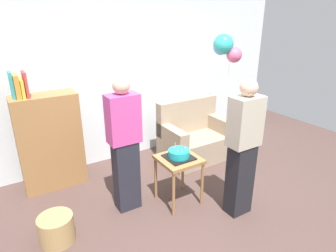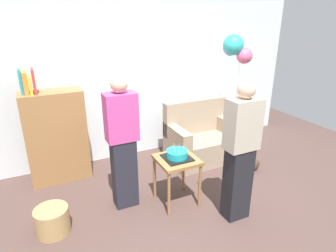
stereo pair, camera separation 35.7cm
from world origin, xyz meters
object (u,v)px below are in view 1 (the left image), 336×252
(side_table, at_px, (179,165))
(handbag, at_px, (245,161))
(wicker_basket, at_px, (57,229))
(couch, at_px, (194,138))
(person_blowing_candles, at_px, (125,146))
(person_holding_cake, at_px, (243,149))
(birthday_cake, at_px, (179,154))
(balloon_bunch, at_px, (225,48))
(bookshelf, at_px, (49,141))

(side_table, xyz_separation_m, handbag, (1.40, 0.19, -0.42))
(wicker_basket, bearing_deg, couch, 18.80)
(person_blowing_candles, xyz_separation_m, person_holding_cake, (1.09, -0.79, 0.00))
(birthday_cake, bearing_deg, balloon_bunch, 31.28)
(wicker_basket, bearing_deg, bookshelf, 79.02)
(couch, xyz_separation_m, balloon_bunch, (0.54, -0.02, 1.43))
(side_table, height_order, handbag, side_table)
(person_blowing_candles, relative_size, person_holding_cake, 1.00)
(couch, xyz_separation_m, handbag, (0.49, -0.70, -0.24))
(bookshelf, distance_m, person_blowing_candles, 1.21)
(person_holding_cake, bearing_deg, person_blowing_candles, -9.70)
(couch, bearing_deg, side_table, -135.37)
(bookshelf, distance_m, wicker_basket, 1.29)
(person_blowing_candles, relative_size, wicker_basket, 4.53)
(couch, distance_m, birthday_cake, 1.32)
(couch, xyz_separation_m, wicker_basket, (-2.38, -0.81, -0.19))
(bookshelf, bearing_deg, wicker_basket, -100.98)
(couch, height_order, handbag, couch)
(bookshelf, distance_m, side_table, 1.77)
(side_table, xyz_separation_m, birthday_cake, (0.00, 0.00, 0.15))
(bookshelf, height_order, wicker_basket, bookshelf)
(person_holding_cake, bearing_deg, birthday_cake, -21.76)
(person_holding_cake, height_order, balloon_bunch, balloon_bunch)
(side_table, relative_size, balloon_bunch, 0.31)
(person_blowing_candles, height_order, wicker_basket, person_blowing_candles)
(side_table, bearing_deg, birthday_cake, 83.74)
(bookshelf, bearing_deg, couch, -9.16)
(couch, height_order, person_blowing_candles, person_blowing_candles)
(handbag, bearing_deg, couch, 124.86)
(side_table, relative_size, person_holding_cake, 0.38)
(couch, height_order, balloon_bunch, balloon_bunch)
(person_blowing_candles, xyz_separation_m, balloon_bunch, (2.05, 0.64, 0.93))
(birthday_cake, relative_size, person_blowing_candles, 0.20)
(person_holding_cake, height_order, wicker_basket, person_holding_cake)
(couch, distance_m, side_table, 1.29)
(side_table, relative_size, birthday_cake, 1.93)
(bookshelf, height_order, handbag, bookshelf)
(person_blowing_candles, bearing_deg, handbag, -21.82)
(couch, bearing_deg, birthday_cake, -135.37)
(side_table, bearing_deg, person_blowing_candles, 158.06)
(bookshelf, relative_size, balloon_bunch, 0.82)
(handbag, bearing_deg, side_table, -172.16)
(couch, xyz_separation_m, bookshelf, (-2.16, 0.35, 0.33))
(wicker_basket, distance_m, balloon_bunch, 3.43)
(handbag, bearing_deg, person_blowing_candles, 178.65)
(person_holding_cake, xyz_separation_m, handbag, (0.91, 0.74, -0.73))
(birthday_cake, relative_size, balloon_bunch, 0.16)
(handbag, bearing_deg, person_holding_cake, -140.81)
(side_table, relative_size, wicker_basket, 1.72)
(balloon_bunch, bearing_deg, wicker_basket, -164.78)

